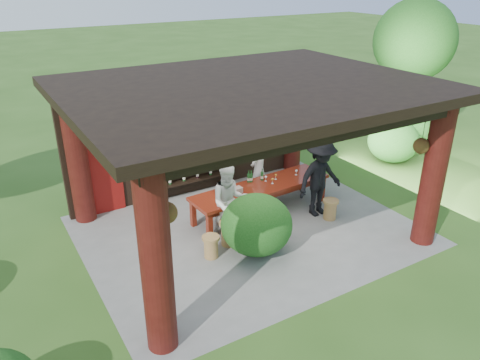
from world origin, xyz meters
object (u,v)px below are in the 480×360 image
stool_far_left (211,246)px  host (258,170)px  napkin_basket (237,190)px  guest_man (320,178)px  stool_near_left (229,233)px  tasting_table (261,190)px  stool_near_right (330,209)px  wine_shelf (190,158)px  guest_woman (229,202)px

stool_far_left → host: host is taller
host → napkin_basket: size_ratio=6.35×
host → guest_man: 1.72m
stool_near_left → host: (1.82, 1.61, 0.53)m
host → tasting_table: bearing=37.8°
stool_near_left → stool_far_left: stool_near_left is taller
tasting_table → guest_man: (1.20, -0.79, 0.35)m
stool_near_right → stool_far_left: bearing=179.8°
guest_man → wine_shelf: bearing=128.2°
wine_shelf → napkin_basket: size_ratio=9.26×
host → napkin_basket: bearing=10.2°
guest_man → napkin_basket: size_ratio=7.56×
wine_shelf → guest_man: size_ratio=1.22×
stool_near_left → guest_woman: guest_woman is taller
wine_shelf → tasting_table: 2.17m
wine_shelf → host: 1.85m
tasting_table → guest_man: 1.48m
stool_near_left → wine_shelf: bearing=82.1°
guest_man → tasting_table: bearing=144.3°
guest_woman → napkin_basket: 0.75m
tasting_table → stool_far_left: size_ratio=7.47×
tasting_table → napkin_basket: (-0.74, -0.05, 0.18)m
stool_near_right → guest_man: 0.80m
guest_woman → guest_man: bearing=13.9°
guest_woman → stool_near_right: bearing=6.1°
guest_man → host: bearing=116.2°
guest_man → stool_near_left: bearing=179.8°
stool_far_left → guest_woman: bearing=35.1°
stool_near_right → napkin_basket: napkin_basket is taller
host → guest_woman: 2.09m
wine_shelf → stool_near_left: 2.87m
guest_man → stool_near_right: bearing=-79.3°
stool_near_right → wine_shelf: bearing=128.0°
stool_far_left → napkin_basket: size_ratio=1.94×
wine_shelf → stool_near_right: size_ratio=4.69×
host → guest_woman: guest_woman is taller
stool_far_left → host: (2.39, 1.85, 0.56)m
stool_near_right → guest_woman: bearing=167.8°
wine_shelf → stool_near_right: bearing=-52.0°
stool_near_left → guest_woman: 0.69m
host → guest_woman: size_ratio=0.93×
stool_near_left → guest_woman: size_ratio=0.32×
stool_near_left → host: 2.48m
host → napkin_basket: host is taller
tasting_table → guest_woman: guest_woman is taller
tasting_table → wine_shelf: bearing=119.7°
stool_far_left → guest_man: 3.31m
guest_man → napkin_basket: bearing=156.7°
stool_far_left → napkin_basket: bearing=40.5°
stool_near_right → host: bearing=115.8°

